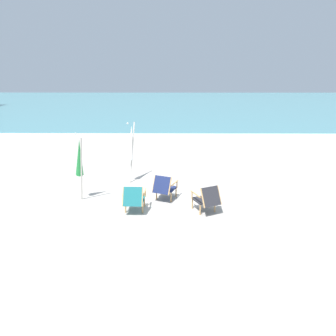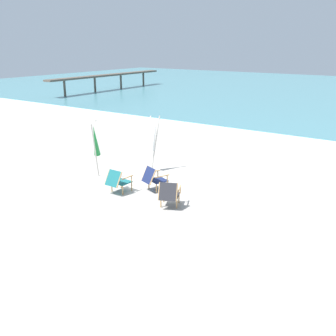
{
  "view_description": "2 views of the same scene",
  "coord_description": "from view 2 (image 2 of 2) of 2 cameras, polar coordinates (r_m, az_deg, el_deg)",
  "views": [
    {
      "loc": [
        0.53,
        -8.47,
        3.65
      ],
      "look_at": [
        0.46,
        0.79,
        0.7
      ],
      "focal_mm": 32.0,
      "sensor_mm": 36.0,
      "label": 1
    },
    {
      "loc": [
        7.5,
        -9.72,
        4.58
      ],
      "look_at": [
        0.73,
        0.07,
        0.76
      ],
      "focal_mm": 42.0,
      "sensor_mm": 36.0,
      "label": 2
    }
  ],
  "objects": [
    {
      "name": "pier_distant",
      "position": [
        39.55,
        -8.69,
        13.06
      ],
      "size": [
        0.9,
        14.71,
        1.63
      ],
      "color": "brown",
      "rests_on": "ground"
    },
    {
      "name": "umbrella_furled_green",
      "position": [
        13.79,
        -10.5,
        3.87
      ],
      "size": [
        0.46,
        0.67,
        2.05
      ],
      "color": "#B7B2A8",
      "rests_on": "ground"
    },
    {
      "name": "umbrella_furled_white",
      "position": [
        14.25,
        -2.06,
        4.77
      ],
      "size": [
        0.4,
        0.46,
        2.1
      ],
      "color": "#B7B2A8",
      "rests_on": "ground"
    },
    {
      "name": "beach_chair_back_left",
      "position": [
        12.5,
        -7.3,
        -1.79
      ],
      "size": [
        0.61,
        0.78,
        0.78
      ],
      "color": "#196066",
      "rests_on": "ground"
    },
    {
      "name": "beach_chair_back_right",
      "position": [
        11.34,
        0.15,
        -3.71
      ],
      "size": [
        0.83,
        0.91,
        0.79
      ],
      "color": "#28282D",
      "rests_on": "ground"
    },
    {
      "name": "ground_plane",
      "position": [
        13.11,
        -2.79,
        -2.7
      ],
      "size": [
        80.0,
        80.0,
        0.0
      ],
      "primitive_type": "plane",
      "color": "#B2AAA0"
    },
    {
      "name": "surf_band",
      "position": [
        21.2,
        13.17,
        4.91
      ],
      "size": [
        80.0,
        1.1,
        0.06
      ],
      "primitive_type": "cube",
      "color": "white",
      "rests_on": "ground"
    },
    {
      "name": "beach_chair_mid_center",
      "position": [
        12.62,
        -2.07,
        -1.46
      ],
      "size": [
        0.8,
        0.89,
        0.79
      ],
      "color": "#19234C",
      "rests_on": "ground"
    }
  ]
}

